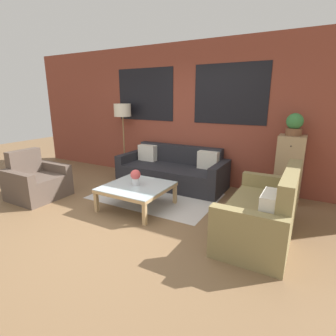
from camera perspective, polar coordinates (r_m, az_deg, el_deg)
The scene contains 11 objects.
ground_plane at distance 3.94m, azimuth -12.66°, elevation -11.60°, with size 16.00×16.00×0.00m, color brown.
wall_back_brick at distance 5.58m, azimuth 3.61°, elevation 11.65°, with size 8.40×0.09×2.80m.
rug at distance 4.82m, azimuth -2.70°, elevation -6.08°, with size 2.18×1.44×0.00m.
couch_dark at distance 5.34m, azimuth 0.98°, elevation -0.80°, with size 2.18×0.88×0.78m.
settee_vintage at distance 3.59m, azimuth 20.04°, elevation -9.43°, with size 0.80×1.60×0.92m.
armchair_corner at distance 5.24m, azimuth -26.67°, elevation -2.81°, with size 0.80×0.87×0.84m.
coffee_table at distance 4.27m, azimuth -6.80°, elevation -4.40°, with size 0.99×0.99×0.38m.
floor_lamp at distance 6.05m, azimuth -9.85°, elevation 11.62°, with size 0.38×0.38×1.61m.
drawer_cabinet at distance 4.89m, azimuth 24.81°, elevation -0.21°, with size 0.42×0.43×1.14m.
potted_plant at distance 4.76m, azimuth 25.82°, elevation 8.54°, with size 0.26×0.26×0.36m.
flower_vase at distance 4.22m, azimuth -7.07°, elevation -1.81°, with size 0.16×0.16×0.26m.
Camera 1 is at (2.41, -2.58, 1.75)m, focal length 28.00 mm.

